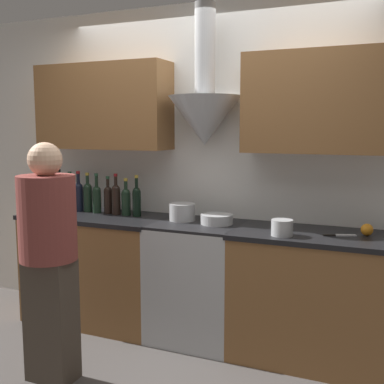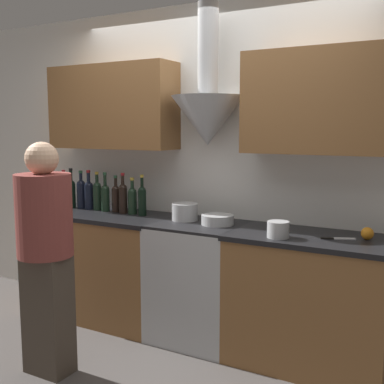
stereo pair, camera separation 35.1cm
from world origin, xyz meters
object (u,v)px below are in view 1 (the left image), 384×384
at_px(wine_bottle_4, 88,196).
at_px(mixing_bowl, 217,219).
at_px(wine_bottle_3, 79,195).
at_px(wine_bottle_7, 116,198).
at_px(wine_bottle_5, 97,197).
at_px(wine_bottle_0, 52,194).
at_px(wine_bottle_6, 108,198).
at_px(wine_bottle_9, 137,200).
at_px(person_foreground_left, 49,253).
at_px(wine_bottle_2, 70,194).
at_px(saucepan, 282,228).
at_px(wine_bottle_8, 126,200).
at_px(stove_range, 197,281).
at_px(wine_bottle_1, 60,194).
at_px(orange_fruit, 367,230).
at_px(stock_pot, 182,212).

relative_size(wine_bottle_4, mixing_bowl, 1.38).
xyz_separation_m(wine_bottle_3, wine_bottle_7, (0.39, -0.02, 0.00)).
distance_m(wine_bottle_5, mixing_bowl, 1.11).
height_order(wine_bottle_0, wine_bottle_6, wine_bottle_0).
bearing_deg(wine_bottle_9, person_foreground_left, -93.39).
xyz_separation_m(wine_bottle_2, wine_bottle_9, (0.68, -0.02, -0.01)).
xyz_separation_m(wine_bottle_0, wine_bottle_5, (0.47, 0.01, -0.01)).
distance_m(wine_bottle_6, saucepan, 1.56).
bearing_deg(saucepan, wine_bottle_8, 169.74).
height_order(wine_bottle_2, person_foreground_left, person_foreground_left).
bearing_deg(stove_range, wine_bottle_2, 176.00).
bearing_deg(wine_bottle_0, stove_range, -2.66).
xyz_separation_m(stove_range, wine_bottle_9, (-0.56, 0.06, 0.59)).
bearing_deg(wine_bottle_1, wine_bottle_6, 2.18).
bearing_deg(mixing_bowl, stove_range, -170.98).
relative_size(wine_bottle_5, wine_bottle_9, 1.00).
bearing_deg(wine_bottle_9, wine_bottle_4, 177.22).
distance_m(wine_bottle_0, wine_bottle_4, 0.37).
bearing_deg(wine_bottle_3, stove_range, -4.10).
xyz_separation_m(wine_bottle_2, wine_bottle_5, (0.29, -0.02, -0.01)).
distance_m(wine_bottle_5, wine_bottle_8, 0.28).
bearing_deg(stove_range, wine_bottle_5, 175.73).
relative_size(wine_bottle_4, saucepan, 2.32).
distance_m(orange_fruit, person_foreground_left, 2.09).
bearing_deg(stock_pot, wine_bottle_0, 179.21).
xyz_separation_m(wine_bottle_2, mixing_bowl, (1.39, -0.06, -0.11)).
relative_size(wine_bottle_1, person_foreground_left, 0.23).
bearing_deg(wine_bottle_9, wine_bottle_6, 175.11).
distance_m(wine_bottle_5, wine_bottle_7, 0.19).
distance_m(wine_bottle_6, wine_bottle_8, 0.18).
relative_size(stove_range, wine_bottle_7, 2.67).
height_order(wine_bottle_3, wine_bottle_4, wine_bottle_3).
distance_m(mixing_bowl, saucepan, 0.57).
relative_size(wine_bottle_2, person_foreground_left, 0.22).
bearing_deg(stock_pot, stove_range, -18.12).
bearing_deg(wine_bottle_3, wine_bottle_1, -175.81).
distance_m(mixing_bowl, person_foreground_left, 1.24).
bearing_deg(wine_bottle_7, mixing_bowl, -2.75).
bearing_deg(stove_range, saucepan, -13.99).
distance_m(stove_range, wine_bottle_0, 1.54).
bearing_deg(wine_bottle_5, stock_pot, -1.62).
height_order(wine_bottle_1, person_foreground_left, person_foreground_left).
bearing_deg(wine_bottle_4, wine_bottle_0, -176.95).
bearing_deg(wine_bottle_5, mixing_bowl, -2.48).
bearing_deg(mixing_bowl, saucepan, -19.87).
height_order(wine_bottle_2, saucepan, wine_bottle_2).
bearing_deg(stock_pot, wine_bottle_1, 179.06).
relative_size(stove_range, wine_bottle_5, 2.71).
distance_m(wine_bottle_3, mixing_bowl, 1.30).
bearing_deg(wine_bottle_6, stove_range, -5.82).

